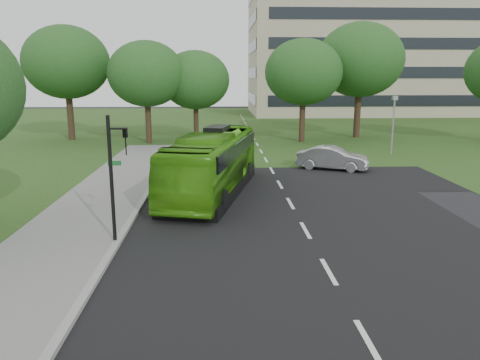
{
  "coord_description": "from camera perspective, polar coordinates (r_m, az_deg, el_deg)",
  "views": [
    {
      "loc": [
        -3.36,
        -15.48,
        5.97
      ],
      "look_at": [
        -2.5,
        4.15,
        1.6
      ],
      "focal_mm": 35.0,
      "sensor_mm": 36.0,
      "label": 1
    }
  ],
  "objects": [
    {
      "name": "ground",
      "position": [
        16.93,
        9.2,
        -8.28
      ],
      "size": [
        160.0,
        160.0,
        0.0
      ],
      "primitive_type": "plane",
      "color": "black",
      "rests_on": "ground"
    },
    {
      "name": "street_surfaces",
      "position": [
        38.8,
        1.92,
        3.72
      ],
      "size": [
        120.0,
        120.0,
        0.15
      ],
      "color": "black",
      "rests_on": "ground"
    },
    {
      "name": "office_building",
      "position": [
        81.73,
        16.23,
        16.64
      ],
      "size": [
        40.1,
        20.1,
        25.0
      ],
      "color": "tan",
      "rests_on": "ground"
    },
    {
      "name": "tree_park_a",
      "position": [
        43.36,
        -11.34,
        12.55
      ],
      "size": [
        6.84,
        6.84,
        9.09
      ],
      "color": "black",
      "rests_on": "ground"
    },
    {
      "name": "tree_park_b",
      "position": [
        44.61,
        -5.47,
        12.03
      ],
      "size": [
        6.36,
        6.36,
        8.34
      ],
      "color": "black",
      "rests_on": "ground"
    },
    {
      "name": "tree_park_c",
      "position": [
        43.77,
        7.74,
        12.89
      ],
      "size": [
        7.02,
        7.02,
        9.33
      ],
      "color": "black",
      "rests_on": "ground"
    },
    {
      "name": "tree_park_d",
      "position": [
        48.02,
        14.44,
        13.99
      ],
      "size": [
        8.39,
        8.39,
        11.09
      ],
      "color": "black",
      "rests_on": "ground"
    },
    {
      "name": "tree_park_f",
      "position": [
        47.67,
        -20.42,
        13.28
      ],
      "size": [
        7.96,
        7.96,
        10.62
      ],
      "color": "black",
      "rests_on": "ground"
    },
    {
      "name": "bus",
      "position": [
        24.21,
        -3.38,
        2.06
      ],
      "size": [
        5.12,
        11.61,
        3.15
      ],
      "primitive_type": "imported",
      "rotation": [
        0.0,
        0.0,
        -0.23
      ],
      "color": "#429712",
      "rests_on": "ground"
    },
    {
      "name": "sedan",
      "position": [
        31.11,
        11.22,
        2.64
      ],
      "size": [
        4.83,
        3.3,
        1.51
      ],
      "primitive_type": "imported",
      "rotation": [
        0.0,
        0.0,
        1.16
      ],
      "color": "silver",
      "rests_on": "ground"
    },
    {
      "name": "traffic_light",
      "position": [
        17.03,
        -14.99,
        1.19
      ],
      "size": [
        0.75,
        0.21,
        4.67
      ],
      "rotation": [
        0.0,
        0.0,
        -0.15
      ],
      "color": "black",
      "rests_on": "ground"
    },
    {
      "name": "camera_pole",
      "position": [
        38.03,
        18.21,
        7.31
      ],
      "size": [
        0.42,
        0.38,
        4.52
      ],
      "rotation": [
        0.0,
        0.0,
        0.16
      ],
      "color": "gray",
      "rests_on": "ground"
    }
  ]
}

